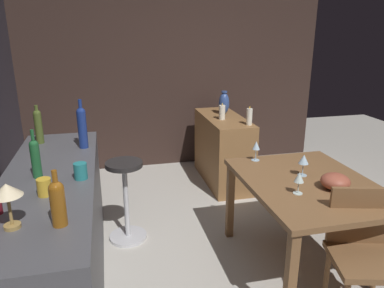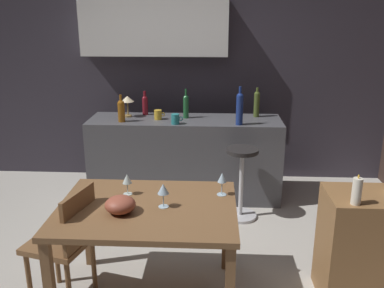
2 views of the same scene
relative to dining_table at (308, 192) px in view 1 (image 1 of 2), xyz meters
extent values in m
plane|color=#B7B2A8|center=(0.05, 0.43, -0.65)|extent=(9.00, 9.00, 0.00)
cube|color=#33231E|center=(2.60, 0.73, 0.65)|extent=(0.10, 4.40, 2.60)
cube|color=brown|center=(0.00, 0.00, 0.07)|extent=(1.22, 0.93, 0.04)
cube|color=brown|center=(-0.56, 0.41, -0.30)|extent=(0.06, 0.06, 0.70)
cube|color=brown|center=(0.56, 0.41, -0.30)|extent=(0.06, 0.06, 0.70)
cube|color=brown|center=(0.56, -0.41, -0.30)|extent=(0.06, 0.06, 0.70)
cube|color=#4C4C51|center=(0.14, 1.84, -0.20)|extent=(2.10, 0.60, 0.90)
cube|color=olive|center=(1.79, 0.09, -0.24)|extent=(1.10, 0.44, 0.82)
cube|color=brown|center=(-0.62, -0.05, -0.19)|extent=(0.49, 0.49, 0.04)
cube|color=brown|center=(-0.45, -0.10, 0.02)|extent=(0.13, 0.38, 0.41)
cylinder|color=brown|center=(-0.51, -0.25, -0.43)|extent=(0.04, 0.04, 0.45)
cylinder|color=brown|center=(-0.43, 0.06, -0.43)|extent=(0.04, 0.04, 0.45)
cylinder|color=#262323|center=(0.74, 1.32, 0.07)|extent=(0.32, 0.32, 0.04)
cylinder|color=silver|center=(0.74, 1.32, -0.29)|extent=(0.04, 0.04, 0.70)
cylinder|color=silver|center=(0.74, 1.32, -0.64)|extent=(0.34, 0.34, 0.03)
cylinder|color=silver|center=(0.11, -0.01, 0.09)|extent=(0.07, 0.07, 0.00)
cylinder|color=silver|center=(0.11, -0.01, 0.14)|extent=(0.01, 0.01, 0.09)
cone|color=silver|center=(0.11, -0.01, 0.22)|extent=(0.08, 0.08, 0.07)
cylinder|color=silver|center=(-0.17, 0.19, 0.09)|extent=(0.07, 0.07, 0.00)
cylinder|color=silver|center=(-0.17, 0.19, 0.13)|extent=(0.01, 0.01, 0.08)
cone|color=silver|center=(-0.17, 0.19, 0.21)|extent=(0.07, 0.07, 0.07)
cylinder|color=silver|center=(0.52, 0.21, 0.09)|extent=(0.07, 0.07, 0.00)
cylinder|color=silver|center=(0.52, 0.21, 0.14)|extent=(0.01, 0.01, 0.10)
cone|color=silver|center=(0.52, 0.21, 0.22)|extent=(0.06, 0.06, 0.07)
ellipsoid|color=#9E4C38|center=(-0.16, -0.11, 0.14)|extent=(0.20, 0.20, 0.11)
cylinder|color=#8C5114|center=(-0.53, 1.70, 0.35)|extent=(0.07, 0.07, 0.20)
sphere|color=#8C5114|center=(-0.53, 1.70, 0.44)|extent=(0.07, 0.07, 0.07)
cylinder|color=#8C5114|center=(-0.53, 1.70, 0.50)|extent=(0.03, 0.03, 0.07)
cylinder|color=navy|center=(0.71, 1.64, 0.39)|extent=(0.07, 0.07, 0.30)
sphere|color=navy|center=(0.71, 1.64, 0.54)|extent=(0.07, 0.07, 0.07)
cylinder|color=navy|center=(0.71, 1.64, 0.60)|extent=(0.03, 0.03, 0.08)
cylinder|color=#475623|center=(0.92, 2.00, 0.37)|extent=(0.06, 0.06, 0.25)
sphere|color=#475623|center=(0.92, 2.00, 0.50)|extent=(0.06, 0.06, 0.06)
cylinder|color=#475623|center=(0.92, 2.00, 0.55)|extent=(0.03, 0.03, 0.05)
cylinder|color=#1E592D|center=(0.14, 1.90, 0.36)|extent=(0.06, 0.06, 0.22)
sphere|color=#1E592D|center=(0.14, 1.90, 0.47)|extent=(0.06, 0.06, 0.06)
cylinder|color=#1E592D|center=(0.14, 1.90, 0.53)|extent=(0.02, 0.02, 0.08)
cylinder|color=teal|center=(0.05, 1.63, 0.30)|extent=(0.08, 0.08, 0.11)
torus|color=teal|center=(0.11, 1.63, 0.31)|extent=(0.05, 0.01, 0.05)
cylinder|color=gold|center=(-0.16, 1.82, 0.30)|extent=(0.08, 0.08, 0.10)
torus|color=gold|center=(-0.10, 1.82, 0.30)|extent=(0.05, 0.01, 0.05)
cylinder|color=#A58447|center=(-0.51, 1.92, 0.26)|extent=(0.08, 0.08, 0.02)
cylinder|color=#A58447|center=(-0.51, 1.92, 0.34)|extent=(0.02, 0.02, 0.15)
cone|color=beige|center=(-0.51, 1.92, 0.45)|extent=(0.14, 0.14, 0.06)
cylinder|color=white|center=(1.68, 0.15, 0.25)|extent=(0.07, 0.07, 0.16)
ellipsoid|color=yellow|center=(1.68, 0.15, 0.34)|extent=(0.01, 0.01, 0.03)
cylinder|color=white|center=(1.38, -0.07, 0.26)|extent=(0.06, 0.06, 0.18)
ellipsoid|color=yellow|center=(1.38, -0.07, 0.36)|extent=(0.01, 0.01, 0.03)
ellipsoid|color=#334C8C|center=(1.94, 0.04, 0.30)|extent=(0.13, 0.13, 0.26)
cylinder|color=#334C8C|center=(1.94, 0.04, 0.44)|extent=(0.07, 0.07, 0.02)
camera|label=1|loc=(-2.25, 1.43, 1.19)|focal=34.31mm
camera|label=2|loc=(0.45, -2.60, 1.35)|focal=39.27mm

